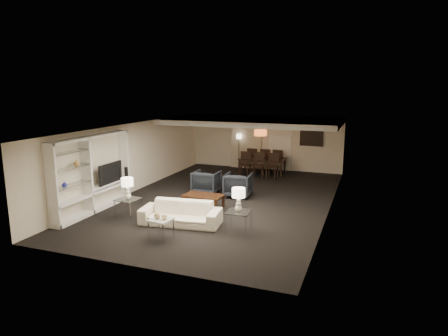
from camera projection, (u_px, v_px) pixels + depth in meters
floor at (224, 199)px, 13.63m from camera, size 11.00×11.00×0.00m
ceiling at (224, 126)px, 13.12m from camera, size 7.00×11.00×0.02m
wall_back at (265, 142)px, 18.42m from camera, size 7.00×0.02×2.50m
wall_front at (132, 211)px, 8.32m from camera, size 7.00×0.02×2.50m
wall_left at (134, 157)px, 14.57m from camera, size 0.02×11.00×2.50m
wall_right at (331, 171)px, 12.18m from camera, size 0.02×11.00×2.50m
ceiling_soffit at (254, 121)px, 16.36m from camera, size 7.00×4.00×0.20m
curtains at (246, 143)px, 18.67m from camera, size 1.50×0.12×2.40m
door at (280, 147)px, 18.20m from camera, size 0.90×0.05×2.10m
painting at (311, 138)px, 17.61m from camera, size 0.95×0.04×0.65m
media_unit at (92, 174)px, 12.13m from camera, size 0.38×3.40×2.35m
pendant_light at (261, 133)px, 16.35m from camera, size 0.52×0.52×0.24m
sofa at (181, 213)px, 11.12m from camera, size 2.32×1.14×0.65m
coffee_table at (203, 202)px, 12.61m from camera, size 1.24×0.75×0.44m
armchair_left at (207, 182)px, 14.34m from camera, size 0.91×0.93×0.83m
armchair_right at (238, 185)px, 13.93m from camera, size 0.94×0.97×0.83m
side_table_left at (128, 208)px, 11.71m from camera, size 0.67×0.67×0.57m
side_table_right at (238, 222)px, 10.55m from camera, size 0.63×0.63×0.57m
table_lamp_left at (127, 188)px, 11.59m from camera, size 0.35×0.35×0.63m
table_lamp_right at (239, 200)px, 10.43m from camera, size 0.37×0.37×0.63m
marble_table at (161, 229)px, 10.12m from camera, size 0.57×0.57×0.51m
gold_gourd_a at (157, 216)px, 10.09m from camera, size 0.16×0.16×0.16m
gold_gourd_b at (164, 217)px, 10.02m from camera, size 0.14×0.14×0.14m
television at (107, 173)px, 12.78m from camera, size 1.13×0.15×0.65m
vase_blue at (64, 184)px, 11.04m from camera, size 0.15×0.15×0.16m
vase_amber at (76, 163)px, 11.43m from camera, size 0.17×0.17×0.18m
floor_speaker at (128, 182)px, 13.74m from camera, size 0.13×0.13×1.10m
dining_table at (262, 166)px, 17.44m from camera, size 2.04×1.18×0.71m
chair_nl at (245, 164)px, 17.02m from camera, size 0.52×0.52×1.05m
chair_nm at (258, 165)px, 16.81m from camera, size 0.54×0.54×1.05m
chair_nr at (272, 166)px, 16.61m from camera, size 0.52×0.52×1.05m
chair_fl at (253, 159)px, 18.21m from camera, size 0.49×0.49×1.05m
chair_fm at (266, 160)px, 18.01m from camera, size 0.49×0.49×1.05m
chair_fr at (279, 161)px, 17.80m from camera, size 0.55×0.55×1.05m
floor_lamp at (239, 151)px, 18.64m from camera, size 0.27×0.27×1.61m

